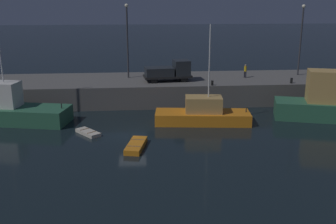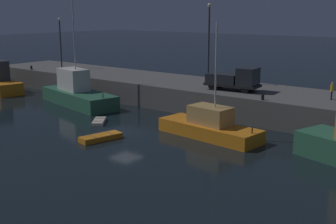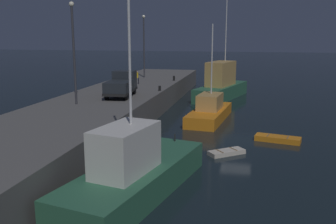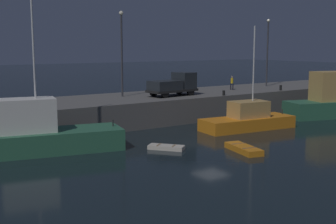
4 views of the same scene
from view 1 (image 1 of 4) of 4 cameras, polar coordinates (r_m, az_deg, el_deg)
ground_plane at (r=36.23m, az=-5.19°, el=-3.29°), size 320.00×320.00×0.00m
pier_quay at (r=48.44m, az=-5.22°, el=3.22°), size 67.73×9.38×2.56m
fishing_trawler_red at (r=42.54m, az=-21.91°, el=0.36°), size 11.98×5.95×12.93m
fishing_boat_blue at (r=43.55m, az=22.99°, el=1.29°), size 12.68×6.68×14.53m
fishing_boat_white at (r=39.39m, az=5.00°, el=-0.25°), size 9.56×3.97×9.64m
dinghy_orange_near at (r=33.03m, az=-4.61°, el=-4.81°), size 2.01×3.78×0.48m
rowboat_white_mid at (r=36.95m, az=-11.39°, el=-2.90°), size 2.50×2.78×0.36m
lamp_post_east at (r=48.48m, az=-5.86°, el=10.82°), size 0.44×0.44×8.78m
lamp_post_central at (r=52.59m, az=18.56°, el=10.43°), size 0.44×0.44×8.67m
utility_truck at (r=46.68m, az=0.24°, el=5.89°), size 5.73×2.75×2.43m
dockworker at (r=49.67m, az=11.03°, el=5.91°), size 0.37×0.42×1.63m
bollard_west at (r=47.70m, az=17.27°, el=4.32°), size 0.28×0.28×0.63m
bollard_east at (r=44.77m, az=6.36°, el=4.16°), size 0.28×0.28×0.54m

